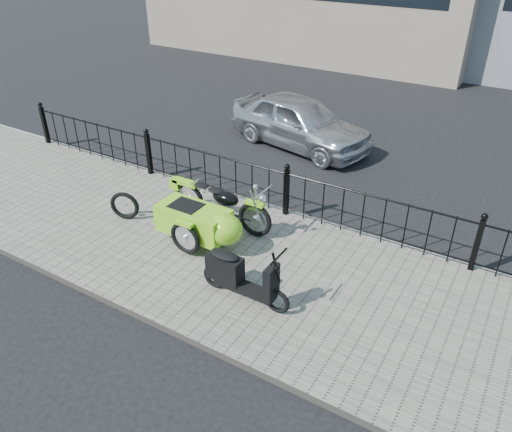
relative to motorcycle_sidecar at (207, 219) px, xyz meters
The scene contains 8 objects.
ground 0.99m from the motorcycle_sidecar, 22.39° to the left, with size 120.00×120.00×0.00m, color black.
sidewalk 0.93m from the motorcycle_sidecar, 15.21° to the right, with size 30.00×3.80×0.12m, color #696359.
curb 1.96m from the motorcycle_sidecar, 67.22° to the left, with size 30.00×0.10×0.12m, color gray.
iron_fence 1.76m from the motorcycle_sidecar, 65.46° to the left, with size 14.11×0.11×1.08m.
motorcycle_sidecar is the anchor object (origin of this frame).
scooter 1.65m from the motorcycle_sidecar, 37.12° to the right, with size 1.53×0.45×1.04m.
spare_tire 1.84m from the motorcycle_sidecar, behind, with size 0.58×0.58×0.08m, color black.
sedan_car 5.09m from the motorcycle_sidecar, 98.17° to the left, with size 1.55×3.86×1.31m, color #B9BCC0.
Camera 1 is at (3.89, -6.27, 5.16)m, focal length 35.00 mm.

